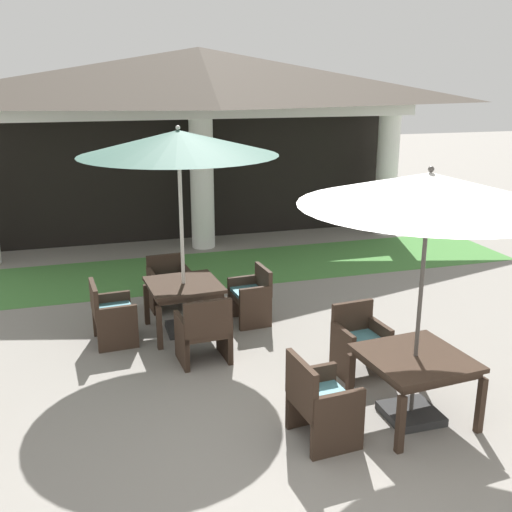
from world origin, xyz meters
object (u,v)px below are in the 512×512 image
at_px(patio_chair_mid_left_west, 111,315).
at_px(patio_chair_mid_left_south, 204,332).
at_px(patio_table_near_foreground, 415,363).
at_px(patio_chair_near_foreground_north, 360,343).
at_px(patio_table_mid_left, 184,289).
at_px(patio_chair_mid_left_north, 169,283).
at_px(patio_umbrella_near_foreground, 429,193).
at_px(patio_chair_mid_left_east, 251,296).
at_px(patio_chair_near_foreground_west, 320,403).
at_px(patio_umbrella_mid_left, 179,145).

relative_size(patio_chair_mid_left_west, patio_chair_mid_left_south, 0.96).
height_order(patio_table_near_foreground, patio_chair_near_foreground_north, patio_chair_near_foreground_north).
bearing_deg(patio_table_mid_left, patio_chair_mid_left_north, 94.07).
xyz_separation_m(patio_chair_mid_left_north, patio_chair_mid_left_south, (0.14, -2.03, 0.01)).
bearing_deg(patio_umbrella_near_foreground, patio_chair_mid_left_west, 135.66).
bearing_deg(patio_umbrella_near_foreground, patio_chair_mid_left_east, 106.74).
bearing_deg(patio_chair_mid_left_west, patio_chair_mid_left_east, 90.00).
height_order(patio_chair_near_foreground_west, patio_chair_mid_left_north, patio_chair_near_foreground_west).
height_order(patio_table_mid_left, patio_chair_mid_left_north, patio_chair_mid_left_north).
distance_m(patio_table_near_foreground, patio_chair_near_foreground_north, 1.11).
bearing_deg(patio_chair_mid_left_west, patio_chair_near_foreground_north, 53.86).
bearing_deg(patio_chair_mid_left_east, patio_table_mid_left, 90.00).
bearing_deg(patio_umbrella_near_foreground, patio_umbrella_mid_left, 123.11).
bearing_deg(patio_table_near_foreground, patio_umbrella_near_foreground, 90.00).
bearing_deg(patio_chair_near_foreground_north, patio_chair_near_foreground_west, 44.84).
bearing_deg(patio_chair_mid_left_west, patio_chair_mid_left_north, 134.81).
xyz_separation_m(patio_chair_near_foreground_west, patio_umbrella_mid_left, (-0.82, 3.03, 2.23)).
bearing_deg(patio_chair_near_foreground_west, patio_umbrella_near_foreground, 90.00).
bearing_deg(patio_chair_mid_left_south, patio_chair_near_foreground_west, -73.61).
bearing_deg(patio_chair_mid_left_east, patio_chair_mid_left_north, 45.00).
bearing_deg(patio_chair_mid_left_north, patio_table_mid_left, 90.00).
height_order(patio_table_mid_left, patio_chair_mid_left_west, patio_chair_mid_left_west).
bearing_deg(patio_umbrella_near_foreground, patio_table_mid_left, 123.11).
xyz_separation_m(patio_table_mid_left, patio_chair_mid_left_north, (-0.07, 1.01, -0.24)).
relative_size(patio_table_near_foreground, patio_umbrella_near_foreground, 0.41).
distance_m(patio_chair_mid_left_north, patio_chair_mid_left_south, 2.03).
relative_size(patio_table_near_foreground, patio_chair_mid_left_north, 1.37).
xyz_separation_m(patio_chair_mid_left_west, patio_chair_mid_left_south, (1.09, -0.94, 0.01)).
height_order(patio_chair_near_foreground_west, patio_chair_mid_left_west, patio_chair_near_foreground_west).
bearing_deg(patio_table_near_foreground, patio_chair_mid_left_west, 135.66).
distance_m(patio_table_mid_left, patio_umbrella_mid_left, 2.00).
xyz_separation_m(patio_umbrella_mid_left, patio_chair_mid_left_east, (1.01, 0.07, -2.24)).
relative_size(patio_chair_mid_left_north, patio_chair_mid_left_south, 0.90).
bearing_deg(patio_chair_mid_left_west, patio_chair_near_foreground_west, 27.82).
height_order(patio_table_near_foreground, patio_umbrella_near_foreground, patio_umbrella_near_foreground).
distance_m(patio_table_near_foreground, patio_chair_near_foreground_west, 1.12).
height_order(patio_umbrella_mid_left, patio_chair_mid_left_west, patio_umbrella_mid_left).
distance_m(patio_table_near_foreground, patio_chair_mid_left_west, 4.10).
height_order(patio_umbrella_mid_left, patio_chair_mid_left_east, patio_umbrella_mid_left).
bearing_deg(patio_chair_near_foreground_north, patio_table_near_foreground, 90.00).
height_order(patio_chair_near_foreground_north, patio_umbrella_mid_left, patio_umbrella_mid_left).
height_order(patio_umbrella_near_foreground, patio_chair_near_foreground_west, patio_umbrella_near_foreground).
height_order(patio_chair_near_foreground_west, patio_chair_mid_left_east, patio_chair_near_foreground_west).
height_order(patio_chair_near_foreground_north, patio_chair_mid_left_west, patio_chair_mid_left_west).
bearing_deg(patio_chair_mid_left_south, patio_table_near_foreground, -50.24).
relative_size(patio_chair_near_foreground_west, patio_table_mid_left, 0.86).
bearing_deg(patio_chair_mid_left_north, patio_table_near_foreground, 112.65).
relative_size(patio_chair_near_foreground_north, patio_chair_mid_left_north, 1.06).
bearing_deg(patio_chair_near_foreground_north, patio_umbrella_mid_left, -50.30).
xyz_separation_m(patio_table_mid_left, patio_umbrella_mid_left, (-0.00, 0.00, 2.00)).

